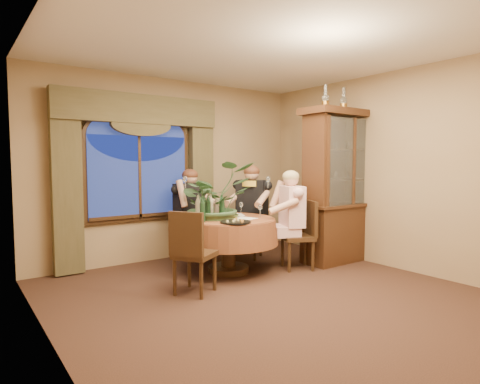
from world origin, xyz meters
TOP-DOWN VIEW (x-y plane):
  - floor at (0.00, 0.00)m, footprint 5.00×5.00m
  - wall_back at (0.00, 2.50)m, footprint 4.50×0.00m
  - wall_right at (2.25, 0.00)m, footprint 0.00×5.00m
  - ceiling at (0.00, 0.00)m, footprint 5.00×5.00m
  - window at (-0.60, 2.43)m, footprint 1.62×0.10m
  - arched_transom at (-0.60, 2.43)m, footprint 1.60×0.06m
  - drapery_left at (-1.63, 2.38)m, footprint 0.38×0.14m
  - drapery_right at (0.43, 2.38)m, footprint 0.38×0.14m
  - swag_valance at (-0.60, 2.35)m, footprint 2.45×0.16m
  - dining_table at (0.19, 1.25)m, footprint 1.74×1.74m
  - china_cabinet at (1.98, 0.78)m, footprint 1.42×0.56m
  - oil_lamp_left at (1.58, 0.78)m, footprint 0.11×0.11m
  - oil_lamp_center at (1.98, 0.78)m, footprint 0.11×0.11m
  - oil_lamp_right at (2.38, 0.78)m, footprint 0.11×0.11m
  - chair_right at (1.08, 0.81)m, footprint 0.56×0.56m
  - chair_back_right at (0.91, 1.76)m, footprint 0.59×0.59m
  - chair_back at (0.24, 2.17)m, footprint 0.44×0.44m
  - chair_front_left at (-0.63, 0.74)m, footprint 0.58×0.58m
  - person_pink at (1.04, 0.89)m, footprint 0.62×0.64m
  - person_back at (0.07, 2.13)m, footprint 0.57×0.53m
  - person_scarf at (0.96, 1.72)m, footprint 0.69×0.70m
  - stoneware_vase at (0.13, 1.39)m, footprint 0.15×0.15m
  - centerpiece_plant at (0.06, 1.40)m, footprint 1.03×1.15m
  - olive_bowl at (0.21, 1.19)m, footprint 0.17×0.17m
  - cheese_platter at (0.01, 0.83)m, footprint 0.39×0.39m
  - wine_bottle_0 at (0.03, 1.17)m, footprint 0.07×0.07m
  - wine_bottle_1 at (-0.24, 1.33)m, footprint 0.07×0.07m
  - wine_bottle_2 at (-0.14, 1.25)m, footprint 0.07×0.07m
  - wine_bottle_3 at (-0.05, 1.33)m, footprint 0.07×0.07m
  - wine_bottle_4 at (-0.08, 1.45)m, footprint 0.07×0.07m
  - wine_bottle_5 at (-0.28, 1.15)m, footprint 0.07×0.07m
  - tasting_paper_0 at (0.35, 1.08)m, footprint 0.27×0.34m
  - tasting_paper_1 at (0.46, 1.45)m, footprint 0.31×0.36m
  - wine_glass_person_pink at (0.61, 1.07)m, footprint 0.07×0.07m
  - wine_glass_person_back at (0.13, 1.70)m, footprint 0.07×0.07m
  - wine_glass_person_scarf at (0.58, 1.49)m, footprint 0.07×0.07m

SIDE VIEW (x-z plane):
  - floor at x=0.00m, z-range 0.00..0.00m
  - dining_table at x=0.19m, z-range 0.00..0.75m
  - chair_right at x=1.08m, z-range 0.00..0.96m
  - chair_back_right at x=0.91m, z-range 0.00..0.96m
  - chair_back at x=0.24m, z-range 0.00..0.96m
  - chair_front_left at x=-0.63m, z-range 0.00..0.96m
  - person_pink at x=1.04m, z-range 0.00..1.40m
  - person_back at x=0.07m, z-range 0.00..1.42m
  - person_scarf at x=0.96m, z-range 0.00..1.47m
  - tasting_paper_0 at x=0.35m, z-range 0.75..0.76m
  - tasting_paper_1 at x=0.46m, z-range 0.75..0.76m
  - cheese_platter at x=0.01m, z-range 0.75..0.77m
  - olive_bowl at x=0.21m, z-range 0.75..0.80m
  - wine_glass_person_pink at x=0.61m, z-range 0.75..0.93m
  - wine_glass_person_back at x=0.13m, z-range 0.75..0.93m
  - wine_glass_person_scarf at x=0.58m, z-range 0.75..0.93m
  - stoneware_vase at x=0.13m, z-range 0.75..1.02m
  - wine_bottle_0 at x=0.03m, z-range 0.75..1.08m
  - wine_bottle_1 at x=-0.24m, z-range 0.75..1.08m
  - wine_bottle_2 at x=-0.14m, z-range 0.75..1.08m
  - wine_bottle_3 at x=-0.05m, z-range 0.75..1.08m
  - wine_bottle_4 at x=-0.08m, z-range 0.75..1.08m
  - wine_bottle_5 at x=-0.28m, z-range 0.75..1.08m
  - china_cabinet at x=1.98m, z-range 0.00..2.30m
  - drapery_left at x=-1.63m, z-range 0.02..2.34m
  - drapery_right at x=0.43m, z-range 0.02..2.34m
  - window at x=-0.60m, z-range 0.64..1.96m
  - centerpiece_plant at x=0.06m, z-range 0.95..1.85m
  - wall_back at x=0.00m, z-range -0.85..3.65m
  - wall_right at x=2.25m, z-range -1.10..3.90m
  - arched_transom at x=-0.60m, z-range 1.86..2.30m
  - swag_valance at x=-0.60m, z-range 2.07..2.49m
  - oil_lamp_left at x=1.58m, z-range 2.30..2.64m
  - oil_lamp_center at x=1.98m, z-range 2.30..2.64m
  - oil_lamp_right at x=2.38m, z-range 2.30..2.64m
  - ceiling at x=0.00m, z-range 2.80..2.80m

